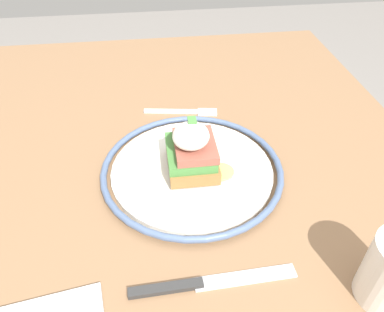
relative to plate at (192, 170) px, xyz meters
The scene contains 5 objects.
dining_table 0.13m from the plate, 78.37° to the right, with size 1.07×0.88×0.77m.
plate is the anchor object (origin of this frame).
sandwich 0.04m from the plate, ahead, with size 0.09×0.10×0.09m.
fork 0.17m from the plate, behind, with size 0.04×0.14×0.00m.
knife 0.19m from the plate, ahead, with size 0.02×0.20×0.01m.
Camera 1 is at (0.41, -0.01, 1.17)m, focal length 35.00 mm.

